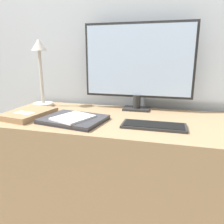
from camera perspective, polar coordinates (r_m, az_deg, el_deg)
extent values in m
cube|color=#B2BCC6|center=(1.45, 3.99, 21.19)|extent=(3.60, 0.05, 2.40)
cube|color=#997A56|center=(1.30, 0.31, -16.82)|extent=(1.28, 0.57, 0.71)
cube|color=#262626|center=(1.34, 6.43, 0.86)|extent=(0.16, 0.11, 0.01)
cylinder|color=#262626|center=(1.33, 6.48, 2.77)|extent=(0.05, 0.05, 0.08)
cube|color=#262626|center=(1.31, 6.83, 13.13)|extent=(0.64, 0.01, 0.43)
cube|color=#ADC6E5|center=(1.30, 6.77, 13.12)|extent=(0.61, 0.01, 0.40)
cube|color=#282828|center=(1.03, 10.82, -3.54)|extent=(0.29, 0.12, 0.01)
cube|color=black|center=(1.02, 10.82, -3.21)|extent=(0.27, 0.10, 0.00)
cube|color=#232328|center=(1.11, -9.98, -2.15)|extent=(0.33, 0.28, 0.01)
cube|color=#333338|center=(1.11, -10.00, -1.63)|extent=(0.33, 0.28, 0.01)
cube|color=white|center=(1.09, -10.15, -1.42)|extent=(0.20, 0.22, 0.01)
cube|color=silver|center=(1.09, -10.16, -1.16)|extent=(0.16, 0.16, 0.00)
cylinder|color=#BCB7AD|center=(1.50, -17.45, 1.90)|extent=(0.13, 0.13, 0.02)
cylinder|color=#BCB7AD|center=(1.47, -17.97, 8.55)|extent=(0.02, 0.02, 0.33)
cone|color=#BCB7AD|center=(1.46, -18.61, 16.33)|extent=(0.09, 0.09, 0.07)
cube|color=#93704C|center=(1.26, -20.83, -0.42)|extent=(0.22, 0.29, 0.03)
cube|color=silver|center=(1.23, -21.97, -0.18)|extent=(0.11, 0.06, 0.00)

